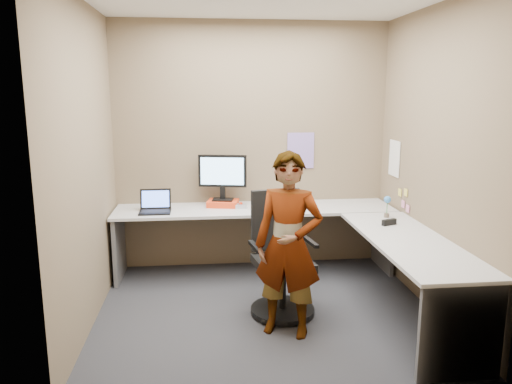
{
  "coord_description": "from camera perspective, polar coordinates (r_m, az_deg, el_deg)",
  "views": [
    {
      "loc": [
        -0.53,
        -4.19,
        1.96
      ],
      "look_at": [
        -0.06,
        0.25,
        1.05
      ],
      "focal_mm": 35.0,
      "sensor_mm": 36.0,
      "label": 1
    }
  ],
  "objects": [
    {
      "name": "sticky_note_c",
      "position": [
        5.22,
        16.95,
        -1.83
      ],
      "size": [
        0.01,
        0.07,
        0.07
      ],
      "primitive_type": "cube",
      "color": "pink",
      "rests_on": "wall_right"
    },
    {
      "name": "office_chair",
      "position": [
        4.48,
        2.83,
        -8.32
      ],
      "size": [
        0.59,
        0.57,
        1.07
      ],
      "rotation": [
        0.0,
        0.0,
        0.17
      ],
      "color": "black",
      "rests_on": "ground"
    },
    {
      "name": "stapler",
      "position": [
        4.81,
        14.97,
        -3.35
      ],
      "size": [
        0.15,
        0.09,
        0.05
      ],
      "primitive_type": "cube",
      "rotation": [
        0.0,
        0.0,
        0.38
      ],
      "color": "black",
      "rests_on": "desk"
    },
    {
      "name": "trackball_mouse",
      "position": [
        5.31,
        -1.74,
        -1.59
      ],
      "size": [
        0.12,
        0.08,
        0.07
      ],
      "color": "#B7B7BC",
      "rests_on": "desk"
    },
    {
      "name": "person",
      "position": [
        4.01,
        3.72,
        -6.08
      ],
      "size": [
        0.64,
        0.54,
        1.5
      ],
      "primitive_type": "imported",
      "rotation": [
        0.0,
        0.0,
        -0.4
      ],
      "color": "#999399",
      "rests_on": "ground"
    },
    {
      "name": "paper_ream",
      "position": [
        5.41,
        -3.8,
        -1.29
      ],
      "size": [
        0.36,
        0.3,
        0.06
      ],
      "primitive_type": "cube",
      "rotation": [
        0.0,
        0.0,
        -0.2
      ],
      "color": "red",
      "rests_on": "desk"
    },
    {
      "name": "sticky_note_d",
      "position": [
        5.39,
        16.12,
        -0.05
      ],
      "size": [
        0.01,
        0.07,
        0.07
      ],
      "primitive_type": "cube",
      "color": "#F2E059",
      "rests_on": "wall_right"
    },
    {
      "name": "wall_left",
      "position": [
        4.34,
        -18.88,
        2.82
      ],
      "size": [
        0.0,
        2.7,
        2.7
      ],
      "primitive_type": "plane",
      "rotation": [
        1.57,
        0.0,
        1.57
      ],
      "color": "brown",
      "rests_on": "ground"
    },
    {
      "name": "flower",
      "position": [
        5.06,
        14.77,
        -1.25
      ],
      "size": [
        0.07,
        0.07,
        0.22
      ],
      "color": "brown",
      "rests_on": "desk"
    },
    {
      "name": "ground",
      "position": [
        4.65,
        1.12,
        -13.38
      ],
      "size": [
        3.0,
        3.0,
        0.0
      ],
      "primitive_type": "plane",
      "color": "#232428",
      "rests_on": "ground"
    },
    {
      "name": "sticky_note_b",
      "position": [
        5.32,
        16.46,
        -1.32
      ],
      "size": [
        0.01,
        0.07,
        0.07
      ],
      "primitive_type": "cube",
      "color": "pink",
      "rests_on": "wall_right"
    },
    {
      "name": "origami",
      "position": [
        5.25,
        0.91,
        -1.68
      ],
      "size": [
        0.1,
        0.1,
        0.06
      ],
      "primitive_type": "cone",
      "color": "white",
      "rests_on": "desk"
    },
    {
      "name": "wall_back",
      "position": [
        5.55,
        -0.5,
        5.22
      ],
      "size": [
        3.0,
        0.0,
        3.0
      ],
      "primitive_type": "plane",
      "rotation": [
        1.57,
        0.0,
        0.0
      ],
      "color": "brown",
      "rests_on": "ground"
    },
    {
      "name": "sticky_note_a",
      "position": [
        5.25,
        16.75,
        -0.06
      ],
      "size": [
        0.01,
        0.07,
        0.07
      ],
      "primitive_type": "cube",
      "color": "#F2E059",
      "rests_on": "wall_right"
    },
    {
      "name": "wall_right",
      "position": [
        4.69,
        19.71,
        3.38
      ],
      "size": [
        0.0,
        2.7,
        2.7
      ],
      "primitive_type": "plane",
      "rotation": [
        1.57,
        0.0,
        -1.57
      ],
      "color": "brown",
      "rests_on": "ground"
    },
    {
      "name": "monitor",
      "position": [
        5.36,
        -3.86,
        2.11
      ],
      "size": [
        0.52,
        0.19,
        0.49
      ],
      "rotation": [
        0.0,
        0.0,
        -0.2
      ],
      "color": "black",
      "rests_on": "paper_ream"
    },
    {
      "name": "laptop",
      "position": [
        5.25,
        -11.44,
        -1.61
      ],
      "size": [
        0.32,
        0.26,
        0.23
      ],
      "rotation": [
        0.0,
        0.0,
        0.0
      ],
      "color": "black",
      "rests_on": "desk"
    },
    {
      "name": "calendar_purple",
      "position": [
        5.62,
        5.12,
        4.74
      ],
      "size": [
        0.3,
        0.01,
        0.4
      ],
      "primitive_type": "cube",
      "color": "#846BB7",
      "rests_on": "wall_back"
    },
    {
      "name": "desk",
      "position": [
        4.87,
        5.7,
        -4.88
      ],
      "size": [
        2.98,
        2.58,
        0.73
      ],
      "color": "silver",
      "rests_on": "ground"
    },
    {
      "name": "calendar_white",
      "position": [
        5.52,
        15.54,
        3.72
      ],
      "size": [
        0.01,
        0.28,
        0.38
      ],
      "primitive_type": "cube",
      "color": "white",
      "rests_on": "wall_right"
    }
  ]
}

